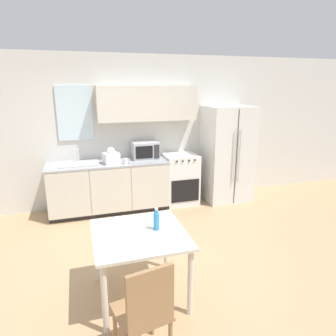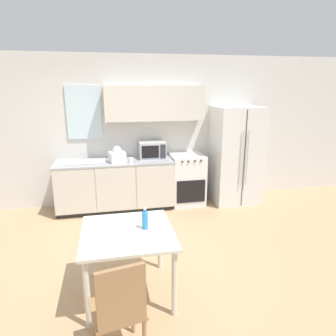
{
  "view_description": "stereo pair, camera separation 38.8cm",
  "coord_description": "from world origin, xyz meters",
  "px_view_note": "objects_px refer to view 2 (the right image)",
  "views": [
    {
      "loc": [
        -0.77,
        -3.35,
        2.17
      ],
      "look_at": [
        0.41,
        0.51,
        1.05
      ],
      "focal_mm": 32.0,
      "sensor_mm": 36.0,
      "label": 1
    },
    {
      "loc": [
        -0.39,
        -3.44,
        2.17
      ],
      "look_at": [
        0.41,
        0.51,
        1.05
      ],
      "focal_mm": 32.0,
      "sensor_mm": 36.0,
      "label": 2
    }
  ],
  "objects_px": {
    "refrigerator": "(236,155)",
    "coffee_mug": "(131,160)",
    "microwave": "(152,150)",
    "oven_range": "(187,179)",
    "dining_table": "(128,241)",
    "drink_bottle": "(145,220)",
    "dining_chair_near": "(120,307)"
  },
  "relations": [
    {
      "from": "oven_range",
      "to": "drink_bottle",
      "type": "bearing_deg",
      "value": -114.6
    },
    {
      "from": "oven_range",
      "to": "microwave",
      "type": "xyz_separation_m",
      "value": [
        -0.64,
        0.09,
        0.57
      ]
    },
    {
      "from": "coffee_mug",
      "to": "dining_chair_near",
      "type": "distance_m",
      "value": 3.04
    },
    {
      "from": "microwave",
      "to": "dining_table",
      "type": "bearing_deg",
      "value": -104.24
    },
    {
      "from": "oven_range",
      "to": "dining_chair_near",
      "type": "height_order",
      "value": "oven_range"
    },
    {
      "from": "drink_bottle",
      "to": "microwave",
      "type": "bearing_deg",
      "value": 79.76
    },
    {
      "from": "coffee_mug",
      "to": "dining_table",
      "type": "xyz_separation_m",
      "value": [
        -0.22,
        -2.15,
        -0.31
      ]
    },
    {
      "from": "oven_range",
      "to": "refrigerator",
      "type": "xyz_separation_m",
      "value": [
        0.93,
        -0.06,
        0.43
      ]
    },
    {
      "from": "refrigerator",
      "to": "coffee_mug",
      "type": "xyz_separation_m",
      "value": [
        -1.97,
        -0.17,
        0.04
      ]
    },
    {
      "from": "refrigerator",
      "to": "drink_bottle",
      "type": "distance_m",
      "value": 3.06
    },
    {
      "from": "microwave",
      "to": "oven_range",
      "type": "bearing_deg",
      "value": -7.73
    },
    {
      "from": "coffee_mug",
      "to": "drink_bottle",
      "type": "height_order",
      "value": "coffee_mug"
    },
    {
      "from": "oven_range",
      "to": "coffee_mug",
      "type": "relative_size",
      "value": 8.74
    },
    {
      "from": "microwave",
      "to": "dining_chair_near",
      "type": "bearing_deg",
      "value": -102.83
    },
    {
      "from": "coffee_mug",
      "to": "drink_bottle",
      "type": "bearing_deg",
      "value": -91.06
    },
    {
      "from": "oven_range",
      "to": "dining_table",
      "type": "bearing_deg",
      "value": -117.98
    },
    {
      "from": "refrigerator",
      "to": "coffee_mug",
      "type": "distance_m",
      "value": 1.98
    },
    {
      "from": "oven_range",
      "to": "dining_table",
      "type": "distance_m",
      "value": 2.71
    },
    {
      "from": "dining_table",
      "to": "drink_bottle",
      "type": "height_order",
      "value": "drink_bottle"
    },
    {
      "from": "microwave",
      "to": "drink_bottle",
      "type": "xyz_separation_m",
      "value": [
        -0.44,
        -2.45,
        -0.21
      ]
    },
    {
      "from": "dining_table",
      "to": "coffee_mug",
      "type": "bearing_deg",
      "value": 84.05
    },
    {
      "from": "dining_chair_near",
      "to": "drink_bottle",
      "type": "bearing_deg",
      "value": 58.94
    },
    {
      "from": "refrigerator",
      "to": "drink_bottle",
      "type": "height_order",
      "value": "refrigerator"
    },
    {
      "from": "refrigerator",
      "to": "dining_table",
      "type": "height_order",
      "value": "refrigerator"
    },
    {
      "from": "oven_range",
      "to": "dining_chair_near",
      "type": "bearing_deg",
      "value": -113.39
    },
    {
      "from": "microwave",
      "to": "coffee_mug",
      "type": "relative_size",
      "value": 4.37
    },
    {
      "from": "dining_chair_near",
      "to": "refrigerator",
      "type": "bearing_deg",
      "value": 42.62
    },
    {
      "from": "dining_chair_near",
      "to": "microwave",
      "type": "bearing_deg",
      "value": 66.04
    },
    {
      "from": "coffee_mug",
      "to": "oven_range",
      "type": "bearing_deg",
      "value": 12.51
    },
    {
      "from": "dining_table",
      "to": "drink_bottle",
      "type": "distance_m",
      "value": 0.28
    },
    {
      "from": "microwave",
      "to": "coffee_mug",
      "type": "height_order",
      "value": "microwave"
    },
    {
      "from": "dining_table",
      "to": "dining_chair_near",
      "type": "distance_m",
      "value": 0.85
    }
  ]
}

